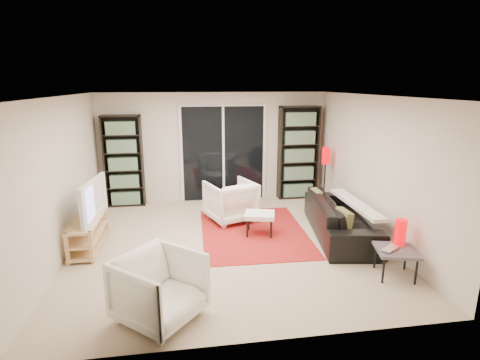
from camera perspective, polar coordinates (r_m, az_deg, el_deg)
name	(u,v)px	position (r m, az deg, el deg)	size (l,w,h in m)	color
floor	(228,243)	(6.34, -1.85, -9.54)	(5.00, 5.00, 0.00)	tan
wall_back	(214,147)	(8.40, -3.96, 5.00)	(5.00, 0.02, 2.40)	beige
wall_front	(258,234)	(3.60, 2.78, -8.19)	(5.00, 0.02, 2.40)	beige
wall_left	(61,179)	(6.20, -25.57, 0.14)	(0.02, 5.00, 2.40)	beige
wall_right	(374,168)	(6.71, 19.77, 1.74)	(0.02, 5.00, 2.40)	beige
ceiling	(227,96)	(5.79, -2.05, 12.67)	(5.00, 5.00, 0.02)	white
sliding_door	(223,154)	(8.40, -2.55, 3.99)	(1.92, 0.08, 2.16)	white
bookshelf_left	(124,161)	(8.34, -17.31, 2.74)	(0.80, 0.30, 1.95)	black
bookshelf_right	(298,153)	(8.62, 8.88, 4.10)	(0.90, 0.30, 2.10)	black
tv_stand	(89,232)	(6.54, -22.07, -7.40)	(0.40, 1.24, 0.50)	#E8B777
tv	(86,200)	(6.36, -22.37, -2.77)	(1.10, 0.14, 0.63)	black
rug	(253,232)	(6.77, 2.06, -7.88)	(1.82, 2.47, 0.01)	#A91D1B
sofa	(340,217)	(6.77, 15.04, -5.51)	(2.24, 0.87, 0.65)	black
armchair_back	(231,201)	(7.21, -1.41, -3.19)	(0.83, 0.86, 0.78)	white
armchair_front	(160,288)	(4.42, -12.14, -15.80)	(0.82, 0.84, 0.77)	white
ottoman	(260,216)	(6.56, 3.01, -5.50)	(0.60, 0.53, 0.40)	white
side_table	(396,252)	(5.61, 22.70, -10.09)	(0.64, 0.64, 0.40)	#4B4B50
laptop	(394,250)	(5.53, 22.36, -9.81)	(0.32, 0.20, 0.03)	silver
table_lamp	(400,232)	(5.70, 23.23, -7.30)	(0.16, 0.16, 0.37)	#C80005
floor_lamp	(326,162)	(8.14, 12.90, 2.67)	(0.19, 0.19, 1.28)	black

